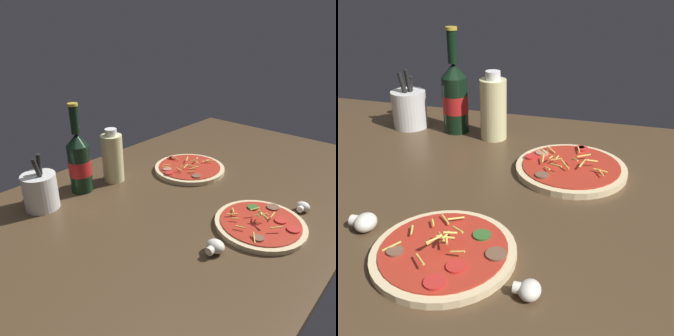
# 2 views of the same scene
# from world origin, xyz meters

# --- Properties ---
(counter_slab) EXTENTS (1.60, 0.90, 0.03)m
(counter_slab) POSITION_xyz_m (0.00, 0.00, 0.01)
(counter_slab) COLOR #4C3823
(counter_slab) RESTS_ON ground
(pizza_near) EXTENTS (0.24, 0.24, 0.05)m
(pizza_near) POSITION_xyz_m (0.01, -0.25, 0.03)
(pizza_near) COLOR beige
(pizza_near) RESTS_ON counter_slab
(pizza_far) EXTENTS (0.25, 0.25, 0.04)m
(pizza_far) POSITION_xyz_m (0.17, 0.11, 0.03)
(pizza_far) COLOR beige
(pizza_far) RESTS_ON counter_slab
(beer_bottle) EXTENTS (0.07, 0.07, 0.28)m
(beer_bottle) POSITION_xyz_m (-0.18, 0.27, 0.12)
(beer_bottle) COLOR black
(beer_bottle) RESTS_ON counter_slab
(oil_bottle) EXTENTS (0.07, 0.07, 0.18)m
(oil_bottle) POSITION_xyz_m (-0.06, 0.25, 0.11)
(oil_bottle) COLOR beige
(oil_bottle) RESTS_ON counter_slab
(mushroom_left) EXTENTS (0.05, 0.05, 0.03)m
(mushroom_left) POSITION_xyz_m (-0.16, -0.22, 0.04)
(mushroom_left) COLOR white
(mushroom_left) RESTS_ON counter_slab
(mushroom_right) EXTENTS (0.04, 0.04, 0.03)m
(mushroom_right) POSITION_xyz_m (0.16, -0.30, 0.04)
(mushroom_right) COLOR white
(mushroom_right) RESTS_ON counter_slab
(utensil_crock) EXTENTS (0.10, 0.10, 0.17)m
(utensil_crock) POSITION_xyz_m (-0.31, 0.27, 0.08)
(utensil_crock) COLOR silver
(utensil_crock) RESTS_ON counter_slab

